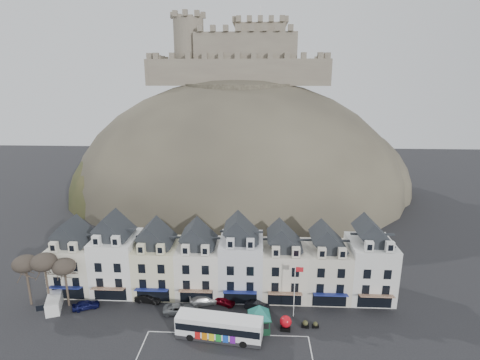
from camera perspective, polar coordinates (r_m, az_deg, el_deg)
name	(u,v)px	position (r m, az deg, el deg)	size (l,w,h in m)	color
ground	(208,360)	(51.81, -4.85, -25.66)	(300.00, 300.00, 0.00)	black
coach_bay_markings	(225,353)	(52.57, -2.27, -24.90)	(22.00, 7.50, 0.01)	silver
townhouse_terrace	(221,261)	(62.03, -2.85, -12.24)	(54.40, 9.35, 11.80)	#EEE8CE
castle_hill	(242,194)	(113.01, 0.35, -2.20)	(100.00, 76.00, 68.00)	#353028
castle	(241,56)	(115.05, 0.15, 18.33)	(50.20, 22.20, 22.00)	#6B5F52
tree_left_far	(25,264)	(66.12, -29.95, -11.04)	(3.61, 3.61, 8.24)	#3C3126
tree_left_mid	(44,262)	(64.45, -27.70, -11.07)	(3.78, 3.78, 8.64)	#3C3126
tree_left_near	(64,267)	(63.31, -25.23, -11.92)	(3.43, 3.43, 7.84)	#3C3126
bus	(219,326)	(53.81, -3.19, -21.38)	(11.85, 4.22, 3.27)	#262628
bus_shelter	(259,311)	(54.45, 2.96, -19.27)	(6.17, 6.17, 3.94)	#10321F
red_buoy	(286,323)	(56.05, 6.97, -20.76)	(1.65, 1.65, 2.04)	black
flagpole	(295,288)	(56.61, 8.41, -15.92)	(1.20, 0.21, 8.32)	silver
white_van	(54,303)	(65.92, -26.46, -16.44)	(3.37, 4.81, 2.02)	white
planter_west	(305,324)	(57.06, 9.91, -20.81)	(1.13, 0.75, 1.07)	black
planter_east	(315,325)	(57.30, 11.41, -20.82)	(0.94, 0.63, 0.91)	black
car_navy	(86,305)	(64.30, -22.43, -17.16)	(1.57, 3.91, 1.33)	#0B0E3A
car_black	(148,298)	(62.98, -13.82, -17.10)	(1.40, 4.01, 1.32)	black
car_silver	(179,309)	(59.71, -9.24, -18.80)	(2.20, 4.70, 1.33)	#919598
car_white	(205,300)	(61.19, -5.43, -17.71)	(1.91, 4.70, 1.36)	silver
car_maroon	(224,301)	(60.91, -2.53, -17.89)	(1.47, 3.65, 1.25)	#620511
car_charcoal	(257,306)	(59.83, 2.61, -18.57)	(1.31, 3.75, 1.23)	black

